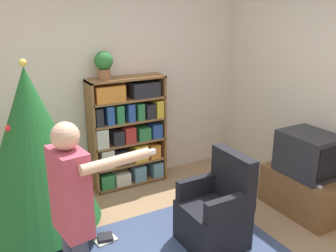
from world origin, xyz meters
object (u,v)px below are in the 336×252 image
at_px(christmas_tree, 33,148).
at_px(bookshelf, 128,132).
at_px(television, 308,154).
at_px(standing_person, 74,213).
at_px(potted_plant, 104,63).
at_px(armchair, 216,213).

bearing_deg(christmas_tree, bookshelf, 29.45).
xyz_separation_m(television, standing_person, (-2.67, -0.34, 0.23)).
relative_size(christmas_tree, potted_plant, 5.51).
bearing_deg(television, christmas_tree, 161.70).
distance_m(christmas_tree, armchair, 1.85).
distance_m(bookshelf, armchair, 1.66).
relative_size(christmas_tree, armchair, 1.97).
distance_m(television, armchair, 1.28).
relative_size(armchair, potted_plant, 2.80).
bearing_deg(armchair, christmas_tree, -120.99).
bearing_deg(bookshelf, standing_person, -122.23).
relative_size(bookshelf, christmas_tree, 0.78).
xyz_separation_m(bookshelf, potted_plant, (-0.27, 0.01, 0.89)).
bearing_deg(bookshelf, armchair, -81.94).
xyz_separation_m(television, potted_plant, (-1.72, 1.61, 0.91)).
bearing_deg(armchair, television, 89.88).
distance_m(bookshelf, christmas_tree, 1.46).
height_order(television, standing_person, standing_person).
distance_m(standing_person, potted_plant, 2.27).
xyz_separation_m(bookshelf, television, (1.45, -1.60, -0.02)).
distance_m(armchair, potted_plant, 2.12).
relative_size(television, standing_person, 0.38).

